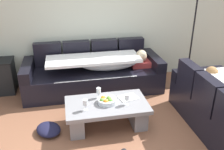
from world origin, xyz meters
TOP-DOWN VIEW (x-y plane):
  - ground_plane at (0.00, 0.00)m, footprint 14.00×14.00m
  - back_wall at (0.00, 2.15)m, footprint 9.00×0.10m
  - couch_along_wall at (-0.20, 1.63)m, footprint 2.56×0.92m
  - coffee_table at (-0.20, 0.40)m, footprint 1.20×0.68m
  - fruit_bowl at (-0.20, 0.40)m, footprint 0.28×0.28m
  - wine_glass_near_left at (-0.53, 0.28)m, footprint 0.07×0.07m
  - wine_glass_near_right at (0.07, 0.31)m, footprint 0.07×0.07m
  - wine_glass_far_back at (-0.29, 0.59)m, footprint 0.07×0.07m
  - open_magazine at (0.14, 0.49)m, footprint 0.32×0.27m
  - floor_lamp at (1.72, 1.66)m, footprint 0.33×0.31m
  - crumpled_garment at (-1.07, 0.38)m, footprint 0.48×0.51m

SIDE VIEW (x-z plane):
  - ground_plane at x=0.00m, z-range 0.00..0.00m
  - crumpled_garment at x=-1.07m, z-range 0.00..0.12m
  - coffee_table at x=-0.20m, z-range 0.05..0.43m
  - couch_along_wall at x=-0.20m, z-range -0.11..0.77m
  - open_magazine at x=0.14m, z-range 0.38..0.39m
  - fruit_bowl at x=-0.20m, z-range 0.37..0.47m
  - wine_glass_near_left at x=-0.53m, z-range 0.41..0.58m
  - wine_glass_near_right at x=0.07m, z-range 0.41..0.58m
  - wine_glass_far_back at x=-0.29m, z-range 0.41..0.58m
  - floor_lamp at x=1.72m, z-range 0.14..2.09m
  - back_wall at x=0.00m, z-range 0.00..2.70m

